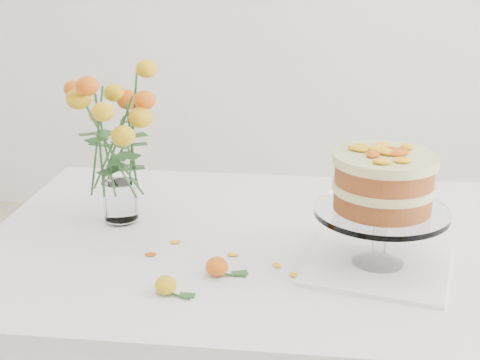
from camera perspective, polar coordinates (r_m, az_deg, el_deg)
The scene contains 11 objects.
table at distance 1.60m, azimuth 4.17°, elevation -7.76°, with size 1.43×0.93×0.76m.
napkin at distance 1.46m, azimuth 11.65°, elevation -7.03°, with size 0.29×0.29×0.01m, color white.
cake_stand at distance 1.40m, azimuth 12.12°, elevation -0.65°, with size 0.28×0.28×0.25m.
rose_vase at distance 1.60m, azimuth -10.55°, elevation 4.56°, with size 0.32×0.32×0.42m.
loose_rose_near at distance 1.33m, azimuth -6.35°, elevation -8.92°, with size 0.07×0.05×0.04m.
loose_rose_far at distance 1.39m, azimuth -1.96°, elevation -7.40°, with size 0.09×0.05×0.04m.
stray_petal_a at distance 1.48m, azimuth -0.62°, elevation -6.39°, with size 0.03×0.02×0.00m, color #FFAF10.
stray_petal_b at distance 1.44m, azimuth 3.16°, elevation -7.28°, with size 0.03×0.02×0.00m, color #FFAF10.
stray_petal_c at distance 1.40m, azimuth 4.70°, elevation -8.08°, with size 0.03×0.02×0.00m, color #FFAF10.
stray_petal_d at distance 1.55m, azimuth -5.55°, elevation -5.29°, with size 0.03×0.02×0.00m, color #FFAF10.
stray_petal_e at distance 1.49m, azimuth -7.63°, elevation -6.31°, with size 0.03×0.02×0.00m, color #FFAF10.
Camera 1 is at (0.05, -1.42, 1.40)m, focal length 50.00 mm.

